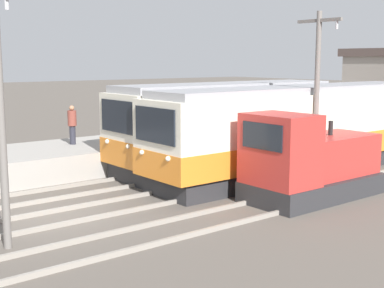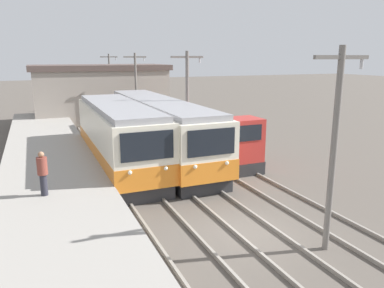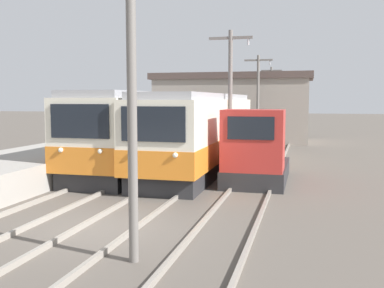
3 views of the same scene
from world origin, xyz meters
name	(u,v)px [view 1 (image 1 of 3)]	position (x,y,z in m)	size (l,w,h in m)	color
ground_plane	(57,218)	(0.00, 0.00, 0.00)	(200.00, 200.00, 0.00)	#564F47
track_left	(25,198)	(-2.60, 0.00, 0.07)	(1.54, 60.00, 0.14)	gray
track_center	(60,217)	(0.20, 0.00, 0.07)	(1.54, 60.00, 0.14)	gray
track_right	(111,244)	(3.20, 0.00, 0.07)	(1.54, 60.00, 0.14)	gray
commuter_train_left	(228,128)	(-2.60, 9.25, 1.72)	(2.84, 11.29, 3.72)	#28282B
commuter_train_center	(302,133)	(0.20, 10.87, 1.69)	(2.84, 14.97, 3.65)	#28282B
shunting_locomotive	(309,164)	(3.20, 7.72, 1.21)	(2.40, 5.18, 3.00)	#28282B
catenary_mast_near	(0,107)	(1.71, -2.10, 3.57)	(2.00, 0.20, 6.50)	slate
catenary_mast_mid	(317,90)	(1.71, 9.88, 3.57)	(2.00, 0.20, 6.50)	slate
person_on_platform	(72,123)	(-6.65, 3.77, 1.98)	(0.38, 0.38, 1.71)	#282833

